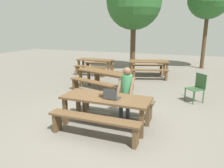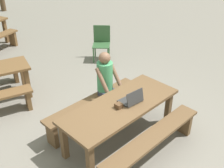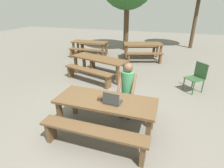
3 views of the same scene
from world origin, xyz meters
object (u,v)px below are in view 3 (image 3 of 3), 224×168
object	(u,v)px
plastic_chair	(197,77)
laptop	(112,100)
person_seated	(127,86)
picnic_table_distant	(99,61)
small_pouch	(101,98)
picnic_table_mid	(89,44)
picnic_table_rear	(143,46)
picnic_table_front	(106,104)

from	to	relation	value
plastic_chair	laptop	bearing A→B (deg)	-76.17
person_seated	picnic_table_distant	size ratio (longest dim) A/B	0.59
small_pouch	laptop	bearing A→B (deg)	-8.47
plastic_chair	picnic_table_distant	distance (m)	3.26
laptop	small_pouch	world-z (taller)	laptop
picnic_table_mid	picnic_table_rear	world-z (taller)	picnic_table_rear
person_seated	picnic_table_mid	size ratio (longest dim) A/B	0.72
picnic_table_front	plastic_chair	bearing A→B (deg)	52.61
picnic_table_distant	picnic_table_rear	bearing A→B (deg)	84.83
picnic_table_distant	plastic_chair	bearing A→B (deg)	13.95
picnic_table_front	small_pouch	distance (m)	0.17
picnic_table_front	small_pouch	xyz separation A→B (m)	(-0.09, -0.04, 0.13)
person_seated	picnic_table_mid	xyz separation A→B (m)	(-3.14, 4.68, -0.16)
picnic_table_mid	picnic_table_front	bearing A→B (deg)	-62.90
person_seated	picnic_table_mid	distance (m)	5.64
person_seated	picnic_table_rear	world-z (taller)	person_seated
plastic_chair	picnic_table_mid	xyz separation A→B (m)	(-4.83, 2.73, 0.14)
picnic_table_mid	picnic_table_distant	bearing A→B (deg)	-59.66
picnic_table_rear	small_pouch	bearing A→B (deg)	-107.67
laptop	picnic_table_mid	bearing A→B (deg)	-55.51
plastic_chair	picnic_table_distant	bearing A→B (deg)	-134.66
picnic_table_rear	picnic_table_distant	bearing A→B (deg)	-130.17
picnic_table_front	person_seated	size ratio (longest dim) A/B	1.57
picnic_table_rear	picnic_table_front	bearing A→B (deg)	-106.74
person_seated	picnic_table_rear	bearing A→B (deg)	95.24
picnic_table_rear	laptop	bearing A→B (deg)	-105.06
laptop	picnic_table_rear	xyz separation A→B (m)	(-0.33, 5.61, -0.11)
person_seated	picnic_table_front	bearing A→B (deg)	-114.62
picnic_table_front	laptop	xyz separation A→B (m)	(0.17, -0.08, 0.16)
laptop	picnic_table_mid	distance (m)	6.18
picnic_table_front	picnic_table_rear	bearing A→B (deg)	91.65
laptop	picnic_table_rear	world-z (taller)	laptop
small_pouch	person_seated	bearing A→B (deg)	60.61
picnic_table_front	picnic_table_mid	size ratio (longest dim) A/B	1.13
laptop	person_seated	distance (m)	0.72
picnic_table_mid	laptop	bearing A→B (deg)	-61.87
laptop	person_seated	bearing A→B (deg)	-94.49
plastic_chair	picnic_table_distant	xyz separation A→B (m)	(-3.25, 0.15, 0.14)
picnic_table_front	picnic_table_mid	xyz separation A→B (m)	(-2.85, 5.32, -0.00)
picnic_table_mid	picnic_table_distant	size ratio (longest dim) A/B	0.82
small_pouch	plastic_chair	world-z (taller)	plastic_chair
laptop	picnic_table_rear	bearing A→B (deg)	-81.36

